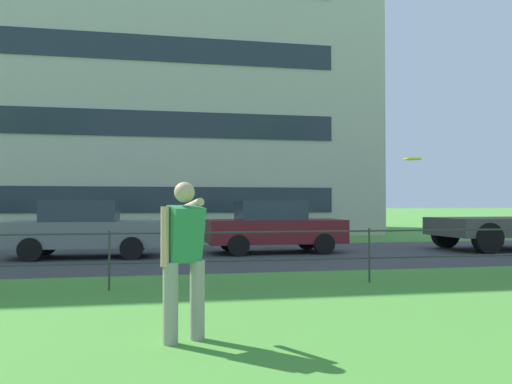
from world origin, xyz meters
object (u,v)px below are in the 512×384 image
object	(u,v)px
car_grey_far_right	(85,229)
apartment_building_background	(35,39)
person_thrower	(184,255)
car_maroon_center	(274,226)
frisbee	(412,159)

from	to	relation	value
car_grey_far_right	apartment_building_background	size ratio (longest dim) A/B	0.12
person_thrower	apartment_building_background	size ratio (longest dim) A/B	0.05
car_maroon_center	apartment_building_background	size ratio (longest dim) A/B	0.12
car_maroon_center	car_grey_far_right	bearing A→B (deg)	-176.31
frisbee	car_grey_far_right	distance (m)	9.36
car_maroon_center	apartment_building_background	world-z (taller)	apartment_building_background
car_maroon_center	apartment_building_background	xyz separation A→B (m)	(-9.56, 13.21, 9.13)
frisbee	car_grey_far_right	bearing A→B (deg)	128.16
frisbee	car_grey_far_right	world-z (taller)	frisbee
frisbee	car_grey_far_right	xyz separation A→B (m)	(-5.72, 7.28, -1.36)
car_grey_far_right	car_maroon_center	distance (m)	5.30
frisbee	apartment_building_background	bearing A→B (deg)	115.62
frisbee	apartment_building_background	distance (m)	24.37
car_grey_far_right	apartment_building_background	world-z (taller)	apartment_building_background
person_thrower	apartment_building_background	xyz separation A→B (m)	(-6.42, 22.59, 9.00)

